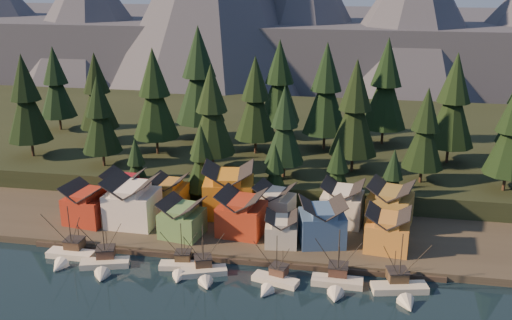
% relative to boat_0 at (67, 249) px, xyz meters
% --- Properties ---
extents(ground, '(500.00, 500.00, 0.00)m').
position_rel_boat_0_xyz_m(ground, '(30.96, -10.69, -2.27)').
color(ground, black).
rests_on(ground, ground).
extents(shore_strip, '(400.00, 50.00, 1.50)m').
position_rel_boat_0_xyz_m(shore_strip, '(30.96, 29.31, -1.52)').
color(shore_strip, '#363127').
rests_on(shore_strip, ground).
extents(hillside, '(420.00, 100.00, 6.00)m').
position_rel_boat_0_xyz_m(hillside, '(30.96, 79.31, 0.73)').
color(hillside, black).
rests_on(hillside, ground).
extents(dock, '(80.00, 4.00, 1.00)m').
position_rel_boat_0_xyz_m(dock, '(30.96, 5.81, -1.77)').
color(dock, '#40352D').
rests_on(dock, ground).
extents(mountain_ridge, '(560.00, 190.00, 90.00)m').
position_rel_boat_0_xyz_m(mountain_ridge, '(26.76, 202.90, 23.79)').
color(mountain_ridge, '#4F5466').
rests_on(mountain_ridge, ground).
extents(boat_0, '(9.49, 10.34, 11.62)m').
position_rel_boat_0_xyz_m(boat_0, '(0.00, 0.00, 0.00)').
color(boat_0, white).
rests_on(boat_0, ground).
extents(boat_1, '(9.75, 10.31, 11.53)m').
position_rel_boat_0_xyz_m(boat_1, '(8.41, -2.19, 0.00)').
color(boat_1, beige).
rests_on(boat_1, ground).
extents(boat_2, '(8.89, 9.48, 9.94)m').
position_rel_boat_0_xyz_m(boat_2, '(22.79, -0.29, -0.39)').
color(boat_2, silver).
rests_on(boat_2, ground).
extents(boat_3, '(9.03, 9.55, 10.70)m').
position_rel_boat_0_xyz_m(boat_3, '(27.69, -1.71, -0.16)').
color(boat_3, beige).
rests_on(boat_3, ground).
extents(boat_4, '(9.00, 9.43, 10.06)m').
position_rel_boat_0_xyz_m(boat_4, '(40.46, -2.35, -0.35)').
color(boat_4, beige).
rests_on(boat_4, ground).
extents(boat_5, '(9.37, 10.17, 11.68)m').
position_rel_boat_0_xyz_m(boat_5, '(51.62, -1.16, 0.04)').
color(boat_5, beige).
rests_on(boat_5, ground).
extents(boat_6, '(10.37, 10.91, 11.92)m').
position_rel_boat_0_xyz_m(boat_6, '(62.68, -1.45, 0.03)').
color(boat_6, beige).
rests_on(boat_6, ground).
extents(house_front_0, '(9.61, 9.22, 8.55)m').
position_rel_boat_0_xyz_m(house_front_0, '(-2.31, 13.86, 3.73)').
color(house_front_0, maroon).
rests_on(house_front_0, shore_strip).
extents(house_front_1, '(10.38, 9.98, 10.47)m').
position_rel_boat_0_xyz_m(house_front_1, '(7.58, 14.77, 4.73)').
color(house_front_1, white).
rests_on(house_front_1, shore_strip).
extents(house_front_2, '(9.11, 9.16, 7.72)m').
position_rel_boat_0_xyz_m(house_front_2, '(19.61, 11.24, 3.29)').
color(house_front_2, '#558447').
rests_on(house_front_2, shore_strip).
extents(house_front_3, '(10.03, 9.67, 9.13)m').
position_rel_boat_0_xyz_m(house_front_3, '(31.35, 14.31, 4.03)').
color(house_front_3, '#9B2E18').
rests_on(house_front_3, shore_strip).
extents(house_front_4, '(6.87, 7.31, 6.37)m').
position_rel_boat_0_xyz_m(house_front_4, '(40.01, 11.03, 2.58)').
color(house_front_4, beige).
rests_on(house_front_4, shore_strip).
extents(house_front_5, '(10.24, 9.66, 9.10)m').
position_rel_boat_0_xyz_m(house_front_5, '(47.90, 12.73, 4.01)').
color(house_front_5, '#385986').
rests_on(house_front_5, shore_strip).
extents(house_front_6, '(9.08, 8.68, 8.22)m').
position_rel_boat_0_xyz_m(house_front_6, '(60.52, 12.45, 3.55)').
color(house_front_6, '#C27F31').
rests_on(house_front_6, shore_strip).
extents(house_back_0, '(8.35, 8.03, 8.99)m').
position_rel_boat_0_xyz_m(house_back_0, '(2.80, 21.97, 3.95)').
color(house_back_0, maroon).
rests_on(house_back_0, shore_strip).
extents(house_back_1, '(7.46, 7.54, 8.00)m').
position_rel_boat_0_xyz_m(house_back_1, '(12.97, 23.46, 3.44)').
color(house_back_1, '#A8762B').
rests_on(house_back_1, shore_strip).
extents(house_back_2, '(12.06, 11.32, 11.39)m').
position_rel_boat_0_xyz_m(house_back_2, '(26.59, 23.38, 5.22)').
color(house_back_2, '#C67D1C').
rests_on(house_back_2, shore_strip).
extents(house_back_3, '(9.19, 8.51, 8.09)m').
position_rel_boat_0_xyz_m(house_back_3, '(36.98, 22.08, 3.48)').
color(house_back_3, beige).
rests_on(house_back_3, shore_strip).
extents(house_back_4, '(9.39, 9.09, 9.26)m').
position_rel_boat_0_xyz_m(house_back_4, '(51.44, 23.17, 4.09)').
color(house_back_4, silver).
rests_on(house_back_4, shore_strip).
extents(house_back_5, '(10.56, 10.63, 9.77)m').
position_rel_boat_0_xyz_m(house_back_5, '(61.34, 23.16, 4.36)').
color(house_back_5, olive).
rests_on(house_back_5, shore_strip).
extents(tree_hill_0, '(11.70, 11.70, 27.25)m').
position_rel_boat_0_xyz_m(tree_hill_0, '(-31.04, 41.31, 18.63)').
color(tree_hill_0, '#332319').
rests_on(tree_hill_0, hillside).
extents(tree_hill_1, '(11.05, 11.05, 25.73)m').
position_rel_boat_0_xyz_m(tree_hill_1, '(-19.04, 57.31, 17.80)').
color(tree_hill_1, '#332319').
rests_on(tree_hill_1, hillside).
extents(tree_hill_2, '(9.96, 9.96, 23.21)m').
position_rel_boat_0_xyz_m(tree_hill_2, '(-9.04, 37.31, 16.42)').
color(tree_hill_2, '#332319').
rests_on(tree_hill_2, hillside).
extents(tree_hill_3, '(12.24, 12.24, 28.51)m').
position_rel_boat_0_xyz_m(tree_hill_3, '(0.96, 49.31, 19.32)').
color(tree_hill_3, '#332319').
rests_on(tree_hill_3, hillside).
extents(tree_hill_4, '(14.12, 14.12, 32.89)m').
position_rel_boat_0_xyz_m(tree_hill_4, '(8.96, 64.31, 21.72)').
color(tree_hill_4, '#332319').
rests_on(tree_hill_4, hillside).
extents(tree_hill_5, '(11.36, 11.36, 26.46)m').
position_rel_boat_0_xyz_m(tree_hill_5, '(18.96, 39.31, 18.20)').
color(tree_hill_5, '#332319').
rests_on(tree_hill_5, hillside).
extents(tree_hill_6, '(11.34, 11.34, 26.41)m').
position_rel_boat_0_xyz_m(tree_hill_6, '(26.96, 54.31, 18.17)').
color(tree_hill_6, '#332319').
rests_on(tree_hill_6, hillside).
extents(tree_hill_7, '(9.56, 9.56, 22.26)m').
position_rel_boat_0_xyz_m(tree_hill_7, '(36.96, 37.31, 15.90)').
color(tree_hill_7, '#332319').
rests_on(tree_hill_7, hillside).
extents(tree_hill_8, '(12.64, 12.64, 29.46)m').
position_rel_boat_0_xyz_m(tree_hill_8, '(44.96, 61.31, 19.84)').
color(tree_hill_8, '#332319').
rests_on(tree_hill_8, hillside).
extents(tree_hill_9, '(11.93, 11.93, 27.78)m').
position_rel_boat_0_xyz_m(tree_hill_9, '(52.96, 44.31, 18.92)').
color(tree_hill_9, '#332319').
rests_on(tree_hill_9, hillside).
extents(tree_hill_10, '(12.91, 12.91, 30.07)m').
position_rel_boat_0_xyz_m(tree_hill_10, '(60.96, 69.31, 20.17)').
color(tree_hill_10, '#332319').
rests_on(tree_hill_10, hillside).
extents(tree_hill_11, '(9.67, 9.67, 22.53)m').
position_rel_boat_0_xyz_m(tree_hill_11, '(68.96, 39.31, 16.05)').
color(tree_hill_11, '#332319').
rests_on(tree_hill_11, hillside).
extents(tree_hill_12, '(12.18, 12.18, 28.36)m').
position_rel_boat_0_xyz_m(tree_hill_12, '(76.96, 55.31, 19.24)').
color(tree_hill_12, '#332319').
rests_on(tree_hill_12, hillside).
extents(tree_hill_13, '(10.44, 10.44, 24.33)m').
position_rel_boat_0_xyz_m(tree_hill_13, '(86.96, 37.31, 17.03)').
color(tree_hill_13, '#332319').
rests_on(tree_hill_13, hillside).
extents(tree_hill_15, '(12.35, 12.35, 28.77)m').
position_rel_boat_0_xyz_m(tree_hill_15, '(30.96, 71.31, 19.46)').
color(tree_hill_15, '#332319').
rests_on(tree_hill_15, hillside).
extents(tree_hill_16, '(11.05, 11.05, 25.75)m').
position_rel_boat_0_xyz_m(tree_hill_16, '(-37.04, 67.31, 17.81)').
color(tree_hill_16, '#332319').
rests_on(tree_hill_16, hillside).
extents(tree_shore_0, '(6.35, 6.35, 14.79)m').
position_rel_boat_0_xyz_m(tree_shore_0, '(2.96, 29.31, 7.31)').
color(tree_shore_0, '#332319').
rests_on(tree_shore_0, shore_strip).
extents(tree_shore_1, '(8.03, 8.03, 18.71)m').
position_rel_boat_0_xyz_m(tree_shore_1, '(18.96, 29.31, 9.46)').
color(tree_shore_1, '#332319').
rests_on(tree_shore_1, shore_strip).
extents(tree_shore_2, '(6.46, 6.46, 15.06)m').
position_rel_boat_0_xyz_m(tree_shore_2, '(35.96, 29.31, 7.46)').
color(tree_shore_2, '#332319').
rests_on(tree_shore_2, shore_strip).
extents(tree_shore_3, '(7.36, 7.36, 17.13)m').
position_rel_boat_0_xyz_m(tree_shore_3, '(49.96, 29.31, 8.59)').
color(tree_shore_3, '#332319').
rests_on(tree_shore_3, shore_strip).
extents(tree_shore_4, '(6.59, 6.59, 15.34)m').
position_rel_boat_0_xyz_m(tree_shore_4, '(61.96, 29.31, 7.61)').
color(tree_shore_4, '#332319').
rests_on(tree_shore_4, shore_strip).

